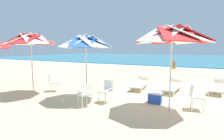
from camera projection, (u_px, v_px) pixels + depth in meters
ground_plane at (171, 97)px, 7.70m from camera, size 80.00×80.00×0.00m
sea at (198, 59)px, 34.71m from camera, size 80.00×36.00×0.10m
surf_foam at (191, 68)px, 18.56m from camera, size 80.00×0.70×0.01m
beach_umbrella_0 at (172, 36)px, 5.56m from camera, size 2.42×2.42×2.80m
plastic_chair_0 at (195, 95)px, 6.02m from camera, size 0.54×0.51×0.87m
beach_umbrella_1 at (86, 43)px, 6.99m from camera, size 2.13×2.13×2.61m
plastic_chair_1 at (85, 93)px, 6.34m from camera, size 0.62×0.60×0.87m
plastic_chair_2 at (107, 90)px, 6.85m from camera, size 0.52×0.54×0.87m
beach_umbrella_2 at (31, 40)px, 7.73m from camera, size 2.21×2.21×2.75m
plastic_chair_3 at (53, 81)px, 8.60m from camera, size 0.63×0.61×0.87m
sun_lounger_0 at (218, 86)px, 8.42m from camera, size 1.00×2.22×0.62m
sun_lounger_1 at (172, 86)px, 8.60m from camera, size 0.80×2.19×0.62m
sun_lounger_2 at (140, 83)px, 9.28m from camera, size 0.85×2.20×0.62m
cooler_box at (155, 98)px, 6.76m from camera, size 0.50×0.34×0.40m
beachgoer_seated at (174, 66)px, 17.97m from camera, size 0.30×0.93×0.92m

